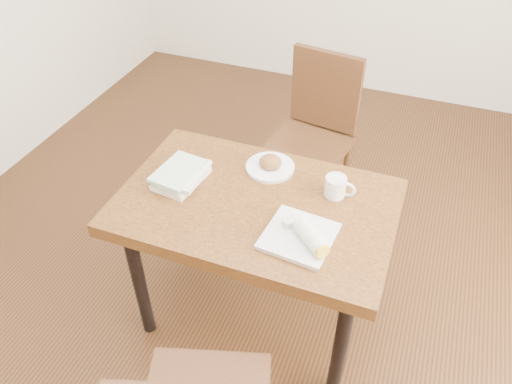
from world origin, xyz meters
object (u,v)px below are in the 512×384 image
(table, at_px, (256,218))
(coffee_mug, at_px, (336,186))
(plate_scone, at_px, (270,165))
(plate_burrito, at_px, (303,236))
(book_stack, at_px, (182,175))
(chair_far, at_px, (315,127))

(table, height_order, coffee_mug, coffee_mug)
(table, xyz_separation_m, plate_scone, (-0.02, 0.22, 0.12))
(table, relative_size, coffee_mug, 8.65)
(plate_scone, height_order, coffee_mug, coffee_mug)
(table, distance_m, plate_burrito, 0.30)
(plate_burrito, height_order, book_stack, plate_burrito)
(table, relative_size, plate_burrito, 4.09)
(coffee_mug, distance_m, book_stack, 0.65)
(plate_scone, distance_m, book_stack, 0.38)
(plate_scone, relative_size, coffee_mug, 1.66)
(table, bearing_deg, coffee_mug, 28.04)
(chair_far, height_order, book_stack, chair_far)
(chair_far, bearing_deg, plate_scone, -91.78)
(chair_far, distance_m, plate_scone, 0.73)
(book_stack, bearing_deg, plate_burrito, -15.46)
(table, xyz_separation_m, book_stack, (-0.34, 0.01, 0.12))
(table, height_order, chair_far, chair_far)
(plate_scone, xyz_separation_m, book_stack, (-0.32, -0.21, 0.01))
(table, relative_size, plate_scone, 5.23)
(plate_scone, bearing_deg, coffee_mug, -12.14)
(plate_scone, bearing_deg, book_stack, -147.40)
(coffee_mug, bearing_deg, book_stack, -167.44)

